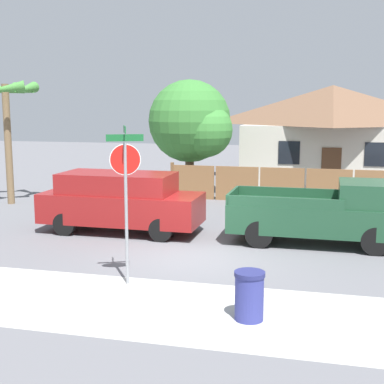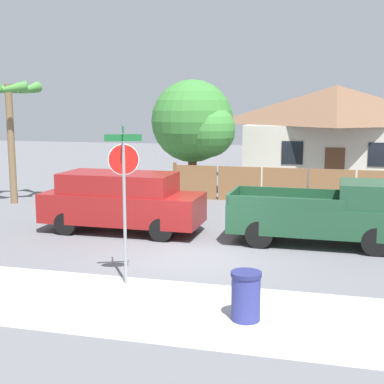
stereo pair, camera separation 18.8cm
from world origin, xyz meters
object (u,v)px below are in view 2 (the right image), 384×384
stop_sign (124,179)px  house (335,132)px  oak_tree (196,123)px  orange_pickup (326,214)px  trash_bin (246,296)px  palm_tree (9,99)px  red_suv (122,200)px

stop_sign → house: bearing=52.6°
oak_tree → orange_pickup: (5.81, -7.87, -2.26)m
oak_tree → house: bearing=44.1°
orange_pickup → trash_bin: size_ratio=5.41×
palm_tree → stop_sign: 11.66m
red_suv → trash_bin: (4.87, -5.99, -0.54)m
red_suv → trash_bin: bearing=-50.4°
orange_pickup → stop_sign: bearing=-132.4°
palm_tree → house: bearing=38.8°
orange_pickup → stop_sign: (-4.28, -4.61, 1.47)m
oak_tree → stop_sign: bearing=-83.0°
oak_tree → red_suv: oak_tree is taller
house → red_suv: 15.30m
stop_sign → trash_bin: (2.92, -1.39, -1.90)m
house → trash_bin: 19.93m
palm_tree → trash_bin: 15.06m
red_suv → house: bearing=65.3°
orange_pickup → trash_bin: 6.16m
house → palm_tree: house is taller
house → oak_tree: oak_tree is taller
palm_tree → red_suv: palm_tree is taller
trash_bin → red_suv: bearing=129.1°
house → stop_sign: bearing=-103.9°
oak_tree → orange_pickup: oak_tree is taller
red_suv → trash_bin: red_suv is taller
oak_tree → palm_tree: oak_tree is taller
palm_tree → trash_bin: bearing=-41.0°
palm_tree → stop_sign: bearing=-45.3°
red_suv → trash_bin: size_ratio=5.40×
red_suv → stop_sign: stop_sign is taller
palm_tree → trash_bin: size_ratio=5.27×
red_suv → orange_pickup: size_ratio=1.00×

